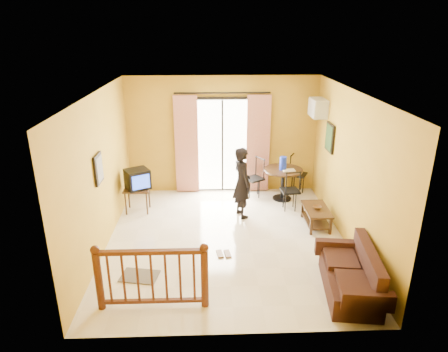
{
  "coord_description": "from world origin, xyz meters",
  "views": [
    {
      "loc": [
        -0.3,
        -6.72,
        3.86
      ],
      "look_at": [
        -0.05,
        0.2,
        1.24
      ],
      "focal_mm": 32.0,
      "sensor_mm": 36.0,
      "label": 1
    }
  ],
  "objects_px": {
    "dining_table": "(283,176)",
    "coffee_table": "(316,214)",
    "television": "(137,179)",
    "sofa": "(353,277)",
    "standing_person": "(242,183)"
  },
  "relations": [
    {
      "from": "television",
      "to": "sofa",
      "type": "relative_size",
      "value": 0.39
    },
    {
      "from": "coffee_table",
      "to": "sofa",
      "type": "height_order",
      "value": "sofa"
    },
    {
      "from": "television",
      "to": "dining_table",
      "type": "bearing_deg",
      "value": -20.3
    },
    {
      "from": "coffee_table",
      "to": "standing_person",
      "type": "height_order",
      "value": "standing_person"
    },
    {
      "from": "television",
      "to": "standing_person",
      "type": "relative_size",
      "value": 0.41
    },
    {
      "from": "television",
      "to": "dining_table",
      "type": "relative_size",
      "value": 0.7
    },
    {
      "from": "television",
      "to": "coffee_table",
      "type": "xyz_separation_m",
      "value": [
        3.72,
        -0.82,
        -0.5
      ]
    },
    {
      "from": "sofa",
      "to": "standing_person",
      "type": "relative_size",
      "value": 1.05
    },
    {
      "from": "television",
      "to": "coffee_table",
      "type": "height_order",
      "value": "television"
    },
    {
      "from": "coffee_table",
      "to": "standing_person",
      "type": "bearing_deg",
      "value": 161.14
    },
    {
      "from": "television",
      "to": "sofa",
      "type": "distance_m",
      "value": 4.81
    },
    {
      "from": "sofa",
      "to": "coffee_table",
      "type": "bearing_deg",
      "value": 97.16
    },
    {
      "from": "dining_table",
      "to": "coffee_table",
      "type": "distance_m",
      "value": 1.47
    },
    {
      "from": "dining_table",
      "to": "coffee_table",
      "type": "xyz_separation_m",
      "value": [
        0.46,
        -1.35,
        -0.34
      ]
    },
    {
      "from": "dining_table",
      "to": "sofa",
      "type": "height_order",
      "value": "dining_table"
    }
  ]
}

